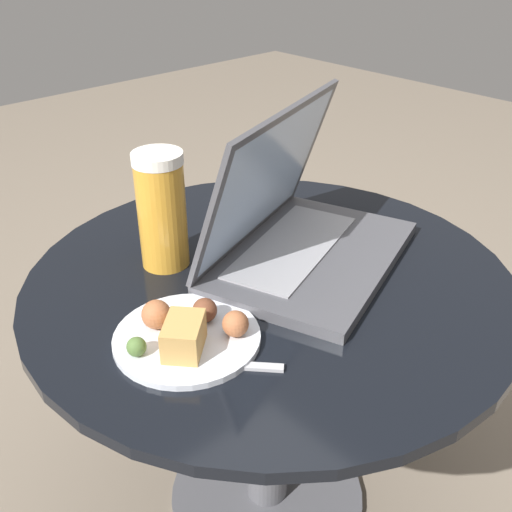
{
  "coord_description": "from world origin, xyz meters",
  "views": [
    {
      "loc": [
        -0.55,
        -0.56,
        1.01
      ],
      "look_at": [
        -0.06,
        -0.03,
        0.59
      ],
      "focal_mm": 42.0,
      "sensor_mm": 36.0,
      "label": 1
    }
  ],
  "objects": [
    {
      "name": "fork",
      "position": [
        -0.21,
        -0.1,
        0.52
      ],
      "size": [
        0.13,
        0.14,
        0.0
      ],
      "color": "#B2B2B7",
      "rests_on": "table"
    },
    {
      "name": "laptop",
      "position": [
        0.07,
        0.01,
        0.57
      ],
      "size": [
        0.42,
        0.35,
        0.25
      ],
      "color": "#47474C",
      "rests_on": "table"
    },
    {
      "name": "snack_plate",
      "position": [
        -0.2,
        -0.04,
        0.53
      ],
      "size": [
        0.19,
        0.19,
        0.05
      ],
      "color": "silver",
      "rests_on": "table"
    },
    {
      "name": "table",
      "position": [
        0.0,
        0.0,
        0.39
      ],
      "size": [
        0.76,
        0.76,
        0.52
      ],
      "color": "#515156",
      "rests_on": "ground_plane"
    },
    {
      "name": "ground_plane",
      "position": [
        0.0,
        0.0,
        0.0
      ],
      "size": [
        6.0,
        6.0,
        0.0
      ],
      "primitive_type": "plane",
      "color": "#726656"
    },
    {
      "name": "beer_glass",
      "position": [
        -0.1,
        0.14,
        0.61
      ],
      "size": [
        0.08,
        0.08,
        0.19
      ],
      "color": "gold",
      "rests_on": "table"
    }
  ]
}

